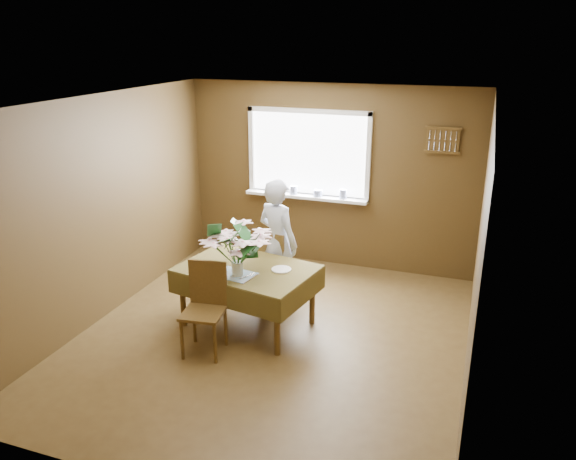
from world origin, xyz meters
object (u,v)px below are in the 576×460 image
(chair_far, at_px, (277,262))
(flower_bouquet, at_px, (237,245))
(chair_near, at_px, (206,303))
(seated_woman, at_px, (278,242))
(dining_table, at_px, (247,274))

(chair_far, distance_m, flower_bouquet, 1.07)
(chair_near, relative_size, seated_woman, 0.61)
(flower_bouquet, bearing_deg, seated_woman, 81.59)
(chair_far, relative_size, seated_woman, 0.59)
(dining_table, height_order, chair_far, chair_far)
(dining_table, distance_m, chair_near, 0.64)
(chair_far, bearing_deg, flower_bouquet, 104.05)
(dining_table, height_order, chair_near, chair_near)
(dining_table, xyz_separation_m, seated_woman, (0.12, 0.65, 0.16))
(seated_woman, height_order, flower_bouquet, seated_woman)
(chair_far, bearing_deg, seated_woman, 144.84)
(chair_far, distance_m, chair_near, 1.33)
(chair_far, xyz_separation_m, chair_near, (-0.28, -1.30, 0.02))
(chair_near, xyz_separation_m, seated_woman, (0.32, 1.25, 0.26))
(chair_near, distance_m, seated_woman, 1.32)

